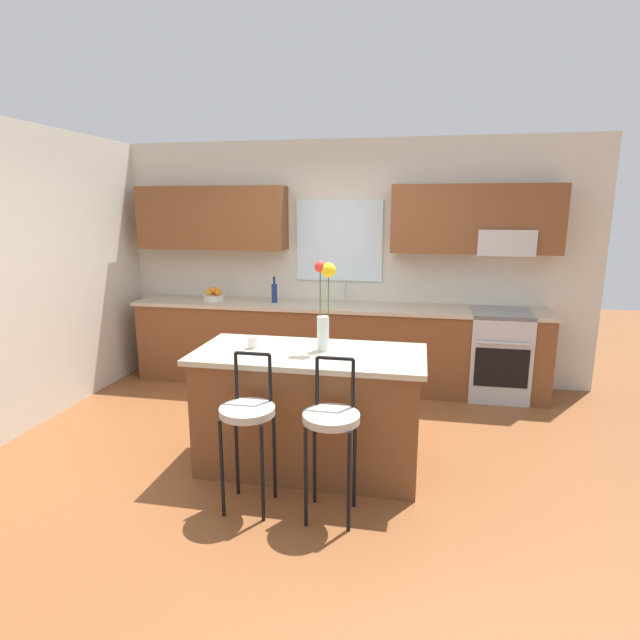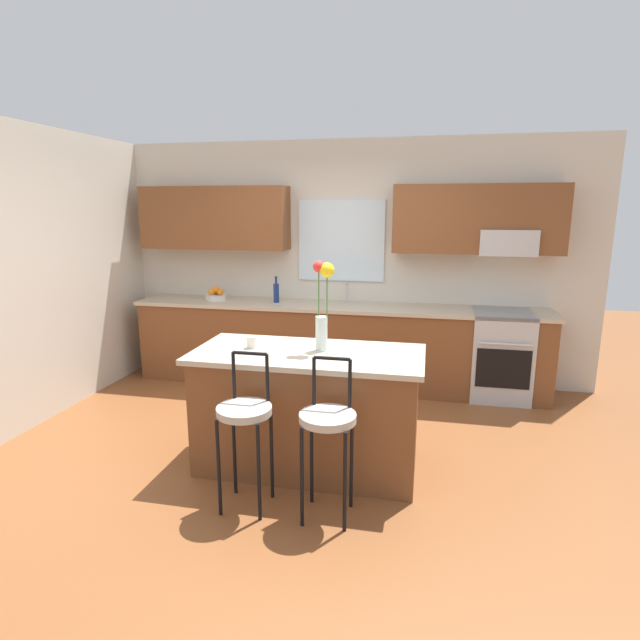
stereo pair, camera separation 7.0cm
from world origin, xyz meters
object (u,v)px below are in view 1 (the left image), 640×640
at_px(oven_range, 498,354).
at_px(kitchen_island, 310,409).
at_px(flower_vase, 324,304).
at_px(bar_stool_near, 248,418).
at_px(bar_stool_middle, 331,424).
at_px(fruit_bowl_oranges, 214,296).
at_px(mug_ceramic, 253,342).
at_px(bottle_olive_oil, 274,292).

xyz_separation_m(oven_range, kitchen_island, (-1.62, -1.85, 0.00)).
height_order(oven_range, flower_vase, flower_vase).
relative_size(oven_range, kitchen_island, 0.54).
relative_size(kitchen_island, bar_stool_near, 1.64).
distance_m(bar_stool_middle, fruit_bowl_oranges, 3.11).
distance_m(bar_stool_middle, mug_ceramic, 1.01).
distance_m(fruit_bowl_oranges, bottle_olive_oil, 0.73).
distance_m(flower_vase, mug_ceramic, 0.63).
height_order(kitchen_island, flower_vase, flower_vase).
relative_size(bar_stool_middle, flower_vase, 1.55).
bearing_deg(fruit_bowl_oranges, mug_ceramic, -59.62).
height_order(flower_vase, bottle_olive_oil, flower_vase).
bearing_deg(bar_stool_middle, bottle_olive_oil, 113.51).
relative_size(oven_range, bar_stool_near, 0.88).
xyz_separation_m(kitchen_island, bar_stool_middle, (0.28, -0.62, 0.17)).
distance_m(kitchen_island, mug_ceramic, 0.67).
bearing_deg(bottle_olive_oil, kitchen_island, -66.66).
relative_size(flower_vase, mug_ceramic, 7.45).
relative_size(oven_range, flower_vase, 1.37).
distance_m(flower_vase, bottle_olive_oil, 2.05).
relative_size(oven_range, mug_ceramic, 10.22).
bearing_deg(flower_vase, oven_range, 49.78).
height_order(oven_range, fruit_bowl_oranges, fruit_bowl_oranges).
relative_size(flower_vase, fruit_bowl_oranges, 2.79).
relative_size(bar_stool_near, flower_vase, 1.55).
xyz_separation_m(mug_ceramic, fruit_bowl_oranges, (-1.10, 1.87, 0.01)).
relative_size(mug_ceramic, fruit_bowl_oranges, 0.38).
relative_size(kitchen_island, bottle_olive_oil, 5.82).
height_order(bar_stool_middle, bottle_olive_oil, bottle_olive_oil).
height_order(oven_range, bar_stool_near, bar_stool_near).
bearing_deg(mug_ceramic, kitchen_island, -2.00).
xyz_separation_m(bar_stool_middle, bottle_olive_oil, (-1.09, 2.50, 0.40)).
distance_m(bar_stool_near, fruit_bowl_oranges, 2.82).
xyz_separation_m(bar_stool_middle, fruit_bowl_oranges, (-1.81, 2.50, 0.34)).
bearing_deg(flower_vase, bottle_olive_oil, 116.60).
height_order(bar_stool_middle, flower_vase, flower_vase).
bearing_deg(bar_stool_middle, kitchen_island, 114.01).
xyz_separation_m(mug_ceramic, bottle_olive_oil, (-0.37, 1.86, 0.07)).
distance_m(kitchen_island, flower_vase, 0.82).
bearing_deg(bottle_olive_oil, fruit_bowl_oranges, 179.62).
xyz_separation_m(kitchen_island, mug_ceramic, (-0.44, 0.02, 0.50)).
bearing_deg(bar_stool_middle, bar_stool_near, 180.00).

